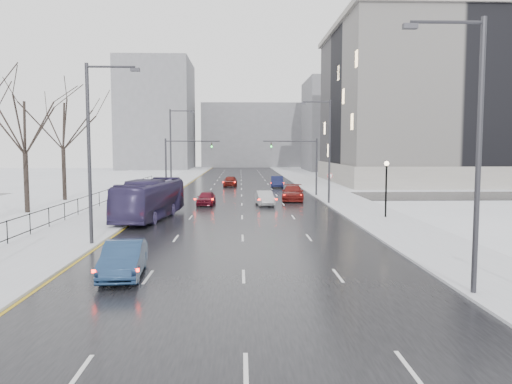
{
  "coord_description": "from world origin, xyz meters",
  "views": [
    {
      "loc": [
        -0.12,
        -7.59,
        5.42
      ],
      "look_at": [
        0.92,
        25.56,
        2.5
      ],
      "focal_mm": 35.0,
      "sensor_mm": 36.0,
      "label": 1
    }
  ],
  "objects": [
    {
      "name": "sidewalk_right",
      "position": [
        10.5,
        60.0,
        0.08
      ],
      "size": [
        5.0,
        150.0,
        0.16
      ],
      "primitive_type": "cube",
      "color": "silver",
      "rests_on": "ground"
    },
    {
      "name": "tree_park_d",
      "position": [
        -17.8,
        34.0,
        0.0
      ],
      "size": [
        8.75,
        8.75,
        12.5
      ],
      "primitive_type": null,
      "color": "black",
      "rests_on": "ground"
    },
    {
      "name": "cross_road",
      "position": [
        0.0,
        48.0,
        0.02
      ],
      "size": [
        130.0,
        10.0,
        0.04
      ],
      "primitive_type": "cube",
      "color": "black",
      "rests_on": "ground"
    },
    {
      "name": "mast_signal_right",
      "position": [
        7.33,
        48.0,
        4.11
      ],
      "size": [
        6.1,
        0.33,
        6.5
      ],
      "color": "#2D2D33",
      "rests_on": "ground"
    },
    {
      "name": "sedan_right_near",
      "position": [
        2.15,
        39.17,
        0.72
      ],
      "size": [
        1.86,
        4.26,
        1.36
      ],
      "primitive_type": "imported",
      "rotation": [
        0.0,
        0.0,
        0.1
      ],
      "color": "#A1A3A5",
      "rests_on": "road"
    },
    {
      "name": "bldg_far_center",
      "position": [
        4.0,
        140.0,
        9.0
      ],
      "size": [
        30.0,
        18.0,
        18.0
      ],
      "primitive_type": "cube",
      "color": "slate",
      "rests_on": "ground"
    },
    {
      "name": "streetlight_r_mid",
      "position": [
        8.17,
        40.0,
        5.62
      ],
      "size": [
        2.95,
        0.25,
        10.0
      ],
      "color": "#2D2D33",
      "rests_on": "ground"
    },
    {
      "name": "sidewalk_left",
      "position": [
        -10.5,
        60.0,
        0.08
      ],
      "size": [
        5.0,
        150.0,
        0.16
      ],
      "primitive_type": "cube",
      "color": "silver",
      "rests_on": "ground"
    },
    {
      "name": "sedan_right_distant",
      "position": [
        4.9,
        60.52,
        0.82
      ],
      "size": [
        1.9,
        4.81,
        1.56
      ],
      "primitive_type": "imported",
      "rotation": [
        0.0,
        0.0,
        -0.05
      ],
      "color": "#14183D",
      "rests_on": "road"
    },
    {
      "name": "lamppost_r_mid",
      "position": [
        11.0,
        30.0,
        2.94
      ],
      "size": [
        0.36,
        0.36,
        4.28
      ],
      "color": "black",
      "rests_on": "sidewalk_right"
    },
    {
      "name": "streetlight_l_near",
      "position": [
        -8.17,
        20.0,
        5.62
      ],
      "size": [
        2.95,
        0.25,
        10.0
      ],
      "color": "#2D2D33",
      "rests_on": "ground"
    },
    {
      "name": "road",
      "position": [
        0.0,
        60.0,
        0.02
      ],
      "size": [
        16.0,
        150.0,
        0.04
      ],
      "primitive_type": "cube",
      "color": "black",
      "rests_on": "ground"
    },
    {
      "name": "no_uturn_sign",
      "position": [
        9.2,
        44.0,
        2.3
      ],
      "size": [
        0.6,
        0.06,
        2.7
      ],
      "color": "#2D2D33",
      "rests_on": "sidewalk_right"
    },
    {
      "name": "bldg_far_left",
      "position": [
        -22.0,
        125.0,
        14.0
      ],
      "size": [
        18.0,
        22.0,
        28.0
      ],
      "primitive_type": "cube",
      "color": "slate",
      "rests_on": "ground"
    },
    {
      "name": "sedan_right_far",
      "position": [
        5.27,
        43.44,
        0.83
      ],
      "size": [
        2.77,
        5.62,
        1.57
      ],
      "primitive_type": "imported",
      "rotation": [
        0.0,
        0.0,
        -0.11
      ],
      "color": "maroon",
      "rests_on": "road"
    },
    {
      "name": "civic_building",
      "position": [
        35.0,
        72.0,
        11.21
      ],
      "size": [
        41.0,
        31.0,
        24.8
      ],
      "color": "gray",
      "rests_on": "ground"
    },
    {
      "name": "sedan_center_far",
      "position": [
        -1.56,
        62.56,
        0.8
      ],
      "size": [
        2.05,
        4.55,
        1.52
      ],
      "primitive_type": "imported",
      "rotation": [
        0.0,
        0.0,
        -0.06
      ],
      "color": "#5F1510",
      "rests_on": "road"
    },
    {
      "name": "streetlight_l_far",
      "position": [
        -8.17,
        52.0,
        5.62
      ],
      "size": [
        2.95,
        0.25,
        10.0
      ],
      "color": "#2D2D33",
      "rests_on": "ground"
    },
    {
      "name": "bldg_far_right",
      "position": [
        28.0,
        115.0,
        11.0
      ],
      "size": [
        24.0,
        20.0,
        22.0
      ],
      "primitive_type": "cube",
      "color": "slate",
      "rests_on": "ground"
    },
    {
      "name": "tree_park_e",
      "position": [
        -18.2,
        44.0,
        0.0
      ],
      "size": [
        9.45,
        9.45,
        13.5
      ],
      "primitive_type": null,
      "color": "black",
      "rests_on": "ground"
    },
    {
      "name": "sedan_center_near",
      "position": [
        -3.37,
        39.47,
        0.71
      ],
      "size": [
        1.77,
        3.99,
        1.33
      ],
      "primitive_type": "imported",
      "rotation": [
        0.0,
        0.0,
        -0.05
      ],
      "color": "#5D101E",
      "rests_on": "road"
    },
    {
      "name": "sedan_left_near",
      "position": [
        -5.04,
        13.18,
        0.78
      ],
      "size": [
        1.94,
        4.61,
        1.48
      ],
      "primitive_type": "imported",
      "rotation": [
        0.0,
        0.0,
        0.09
      ],
      "color": "navy",
      "rests_on": "road"
    },
    {
      "name": "iron_fence",
      "position": [
        -13.0,
        30.0,
        0.91
      ],
      "size": [
        0.06,
        70.0,
        1.3
      ],
      "color": "black",
      "rests_on": "sidewalk_left"
    },
    {
      "name": "park_strip",
      "position": [
        -20.0,
        60.0,
        0.06
      ],
      "size": [
        14.0,
        150.0,
        0.12
      ],
      "primitive_type": "cube",
      "color": "white",
      "rests_on": "ground"
    },
    {
      "name": "mast_signal_left",
      "position": [
        -7.33,
        48.0,
        4.11
      ],
      "size": [
        6.1,
        0.33,
        6.5
      ],
      "color": "#2D2D33",
      "rests_on": "ground"
    },
    {
      "name": "streetlight_r_near",
      "position": [
        8.17,
        10.0,
        5.62
      ],
      "size": [
        2.95,
        0.25,
        10.0
      ],
      "color": "#2D2D33",
      "rests_on": "ground"
    },
    {
      "name": "bus",
      "position": [
        -7.0,
        30.41,
        1.55
      ],
      "size": [
        3.93,
        11.1,
        3.03
      ],
      "primitive_type": "imported",
      "rotation": [
        0.0,
        0.0,
        -0.13
      ],
      "color": "#332A53",
      "rests_on": "road"
    }
  ]
}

